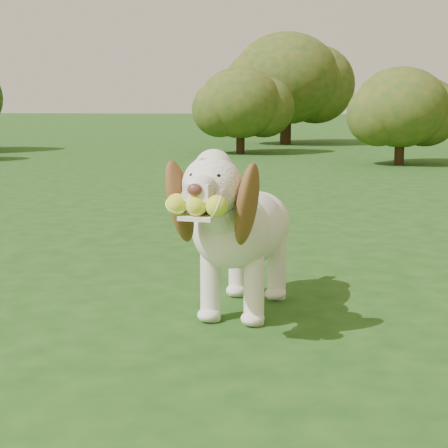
{
  "coord_description": "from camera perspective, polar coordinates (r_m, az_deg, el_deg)",
  "views": [
    {
      "loc": [
        0.6,
        -4.05,
        1.09
      ],
      "look_at": [
        0.29,
        -0.69,
        0.5
      ],
      "focal_mm": 60.0,
      "sensor_mm": 36.0,
      "label": 1
    }
  ],
  "objects": [
    {
      "name": "ground",
      "position": [
        4.24,
        -3.11,
        -5.08
      ],
      "size": [
        80.0,
        80.0,
        0.0
      ],
      "primitive_type": "plane",
      "color": "#184212",
      "rests_on": "ground"
    },
    {
      "name": "dog",
      "position": [
        3.69,
        1.21,
        -0.05
      ],
      "size": [
        0.61,
        1.32,
        0.86
      ],
      "rotation": [
        0.0,
        0.0,
        -0.2
      ],
      "color": "white",
      "rests_on": "ground"
    },
    {
      "name": "shrub_i",
      "position": [
        16.84,
        4.77,
        11.0
      ],
      "size": [
        2.37,
        2.37,
        2.46
      ],
      "color": "#382314",
      "rests_on": "ground"
    },
    {
      "name": "shrub_c",
      "position": [
        12.1,
        13.34,
        8.65
      ],
      "size": [
        1.47,
        1.47,
        1.52
      ],
      "color": "#382314",
      "rests_on": "ground"
    },
    {
      "name": "shrub_b",
      "position": [
        14.04,
        1.27,
        9.22
      ],
      "size": [
        1.55,
        1.55,
        1.6
      ],
      "color": "#382314",
      "rests_on": "ground"
    }
  ]
}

